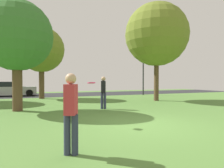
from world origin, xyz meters
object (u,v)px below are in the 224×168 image
(oak_tree_center, at_px, (157,35))
(maple_tree_near, at_px, (41,50))
(person_thrower, at_px, (71,110))
(person_catcher, at_px, (103,91))
(parked_car_silver, at_px, (12,89))
(oak_tree_left, at_px, (17,36))
(frisbee_disc, at_px, (91,83))
(street_lamp_post, at_px, (143,74))

(oak_tree_center, relative_size, maple_tree_near, 1.22)
(person_thrower, distance_m, person_catcher, 6.63)
(oak_tree_center, relative_size, parked_car_silver, 1.71)
(oak_tree_left, xyz_separation_m, maple_tree_near, (1.53, 6.66, 0.35))
(frisbee_disc, height_order, parked_car_silver, frisbee_disc)
(maple_tree_near, height_order, frisbee_disc, maple_tree_near)
(oak_tree_left, bearing_deg, oak_tree_center, 9.36)
(maple_tree_near, distance_m, person_thrower, 13.99)
(frisbee_disc, relative_size, parked_car_silver, 0.06)
(oak_tree_left, height_order, person_catcher, oak_tree_left)
(person_thrower, relative_size, street_lamp_post, 0.37)
(oak_tree_left, height_order, street_lamp_post, oak_tree_left)
(oak_tree_left, bearing_deg, maple_tree_near, 77.04)
(oak_tree_center, distance_m, parked_car_silver, 14.55)
(person_thrower, bearing_deg, parked_car_silver, 33.31)
(oak_tree_center, distance_m, maple_tree_near, 9.45)
(oak_tree_center, relative_size, frisbee_disc, 27.01)
(oak_tree_left, relative_size, maple_tree_near, 0.92)
(person_thrower, xyz_separation_m, person_catcher, (2.91, 5.96, 0.04))
(person_thrower, bearing_deg, street_lamp_post, -10.43)
(parked_car_silver, distance_m, street_lamp_post, 13.23)
(maple_tree_near, relative_size, person_thrower, 3.58)
(maple_tree_near, relative_size, person_catcher, 3.46)
(oak_tree_left, relative_size, person_catcher, 3.19)
(oak_tree_center, xyz_separation_m, frisbee_disc, (-6.97, -6.15, -3.52))
(person_catcher, bearing_deg, oak_tree_center, 142.23)
(maple_tree_near, relative_size, parked_car_silver, 1.40)
(oak_tree_center, bearing_deg, person_catcher, -153.80)
(frisbee_disc, distance_m, street_lamp_post, 14.79)
(oak_tree_left, xyz_separation_m, person_catcher, (4.23, -1.01, -2.78))
(oak_tree_left, relative_size, frisbee_disc, 20.39)
(street_lamp_post, bearing_deg, person_thrower, -126.47)
(person_thrower, bearing_deg, frisbee_disc, 0.00)
(oak_tree_center, bearing_deg, street_lamp_post, 68.03)
(oak_tree_left, height_order, parked_car_silver, oak_tree_left)
(street_lamp_post, bearing_deg, person_catcher, -132.79)
(person_thrower, distance_m, parked_car_silver, 17.88)
(maple_tree_near, distance_m, frisbee_disc, 11.60)
(frisbee_disc, bearing_deg, maple_tree_near, 94.79)
(oak_tree_center, height_order, oak_tree_left, oak_tree_center)
(oak_tree_left, distance_m, person_catcher, 5.16)
(parked_car_silver, bearing_deg, oak_tree_center, -41.59)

